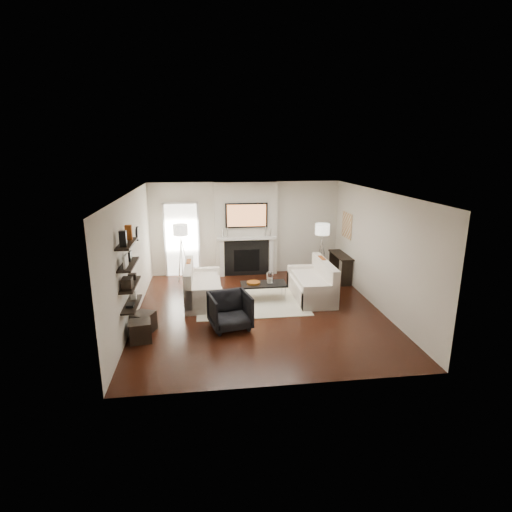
{
  "coord_description": "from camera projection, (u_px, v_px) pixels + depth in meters",
  "views": [
    {
      "loc": [
        -1.16,
        -8.43,
        3.59
      ],
      "look_at": [
        0.0,
        0.6,
        1.15
      ],
      "focal_mm": 28.0,
      "sensor_mm": 36.0,
      "label": 1
    }
  ],
  "objects": [
    {
      "name": "loveseat_right_cushion",
      "position": [
        309.0,
        280.0,
        9.87
      ],
      "size": [
        0.63,
        1.44,
        0.1
      ],
      "primitive_type": "cube",
      "color": "white",
      "rests_on": "loveseat_right_base"
    },
    {
      "name": "loveseat_right_base",
      "position": [
        311.0,
        289.0,
        9.95
      ],
      "size": [
        0.85,
        1.8,
        0.42
      ],
      "primitive_type": "cube",
      "color": "white",
      "rests_on": "floor"
    },
    {
      "name": "loveseat_left_arm_n",
      "position": [
        203.0,
        301.0,
        8.92
      ],
      "size": [
        0.85,
        0.18,
        0.6
      ],
      "primitive_type": "cube",
      "color": "white",
      "rests_on": "floor"
    },
    {
      "name": "hallway_panel",
      "position": [
        182.0,
        240.0,
        11.5
      ],
      "size": [
        0.9,
        0.02,
        2.1
      ],
      "primitive_type": "cube",
      "color": "white",
      "rests_on": "floor"
    },
    {
      "name": "door_trim_top",
      "position": [
        180.0,
        203.0,
        11.2
      ],
      "size": [
        1.02,
        0.06,
        0.06
      ],
      "primitive_type": "cube",
      "color": "white",
      "rests_on": "wall_back"
    },
    {
      "name": "candlestick_l_short",
      "position": [
        223.0,
        234.0,
        11.32
      ],
      "size": [
        0.04,
        0.04,
        0.24
      ],
      "primitive_type": "cylinder",
      "color": "silver",
      "rests_on": "mantel_shelf"
    },
    {
      "name": "loveseat_left_back",
      "position": [
        189.0,
        281.0,
        9.6
      ],
      "size": [
        0.18,
        1.8,
        0.8
      ],
      "primitive_type": "cube",
      "color": "white",
      "rests_on": "floor"
    },
    {
      "name": "lamp_right_post",
      "position": [
        321.0,
        259.0,
        11.26
      ],
      "size": [
        0.02,
        0.02,
        1.2
      ],
      "primitive_type": "cylinder",
      "color": "silver",
      "rests_on": "floor"
    },
    {
      "name": "coffee_leg_ne",
      "position": [
        285.0,
        294.0,
        9.65
      ],
      "size": [
        0.02,
        0.02,
        0.38
      ],
      "primitive_type": "cylinder",
      "color": "silver",
      "rests_on": "floor"
    },
    {
      "name": "loveseat_left_base",
      "position": [
        203.0,
        293.0,
        9.72
      ],
      "size": [
        0.85,
        1.8,
        0.42
      ],
      "primitive_type": "cube",
      "color": "white",
      "rests_on": "floor"
    },
    {
      "name": "door_trim_r",
      "position": [
        199.0,
        240.0,
        11.54
      ],
      "size": [
        0.06,
        0.06,
        2.16
      ],
      "primitive_type": "cube",
      "color": "white",
      "rests_on": "floor"
    },
    {
      "name": "wall_art",
      "position": [
        347.0,
        225.0,
        11.04
      ],
      "size": [
        0.03,
        0.7,
        0.7
      ],
      "primitive_type": "cube",
      "color": "tan",
      "rests_on": "wall_right"
    },
    {
      "name": "lamp_left_leg_b",
      "position": [
        180.0,
        259.0,
        11.26
      ],
      "size": [
        0.14,
        0.22,
        1.23
      ],
      "primitive_type": "cylinder",
      "rotation": [
        0.18,
        0.0,
        0.52
      ],
      "color": "silver",
      "rests_on": "floor"
    },
    {
      "name": "lamp_right_shade",
      "position": [
        322.0,
        229.0,
        11.04
      ],
      "size": [
        0.4,
        0.4,
        0.3
      ],
      "primitive_type": "cylinder",
      "color": "white",
      "rests_on": "lamp_right_post"
    },
    {
      "name": "pillow_right_charcoal",
      "position": [
        329.0,
        273.0,
        9.57
      ],
      "size": [
        0.1,
        0.4,
        0.4
      ],
      "primitive_type": "cube",
      "color": "black",
      "rests_on": "loveseat_right_cushion"
    },
    {
      "name": "coffee_leg_sw",
      "position": [
        242.0,
        290.0,
        9.95
      ],
      "size": [
        0.02,
        0.02,
        0.38
      ],
      "primitive_type": "cylinder",
      "color": "silver",
      "rests_on": "floor"
    },
    {
      "name": "mantel_pilaster_l",
      "position": [
        222.0,
        258.0,
        11.51
      ],
      "size": [
        0.12,
        0.08,
        1.1
      ],
      "primitive_type": "cube",
      "color": "white",
      "rests_on": "floor"
    },
    {
      "name": "clock_face",
      "position": [
        139.0,
        234.0,
        9.24
      ],
      "size": [
        0.01,
        0.29,
        0.29
      ],
      "primitive_type": "cylinder",
      "rotation": [
        0.0,
        1.57,
        0.0
      ],
      "color": "white",
      "rests_on": "clock_rim"
    },
    {
      "name": "decor_magfile_a",
      "position": [
        123.0,
        239.0,
        7.06
      ],
      "size": [
        0.12,
        0.1,
        0.28
      ],
      "primitive_type": "cube",
      "color": "black",
      "rests_on": "shelf_top"
    },
    {
      "name": "clock_rim",
      "position": [
        138.0,
        234.0,
        9.23
      ],
      "size": [
        0.04,
        0.34,
        0.34
      ],
      "primitive_type": "cylinder",
      "rotation": [
        0.0,
        1.57,
        0.0
      ],
      "color": "black",
      "rests_on": "wall_left"
    },
    {
      "name": "lamp_right_leg_b",
      "position": [
        318.0,
        258.0,
        11.34
      ],
      "size": [
        0.14,
        0.22,
        1.23
      ],
      "primitive_type": "cylinder",
      "rotation": [
        0.18,
        0.0,
        0.52
      ],
      "color": "silver",
      "rests_on": "floor"
    },
    {
      "name": "loveseat_left_cushion",
      "position": [
        205.0,
        282.0,
        9.66
      ],
      "size": [
        0.63,
        1.44,
        0.1
      ],
      "primitive_type": "cube",
      "color": "white",
      "rests_on": "loveseat_left_base"
    },
    {
      "name": "lamp_left_post",
      "position": [
        182.0,
        260.0,
        11.17
      ],
      "size": [
        0.02,
        0.02,
        1.2
      ],
      "primitive_type": "cylinder",
      "color": "silver",
      "rests_on": "floor"
    },
    {
      "name": "decor_frame_a",
      "position": [
        126.0,
        261.0,
        7.23
      ],
      "size": [
        0.04,
        0.3,
        0.22
      ],
      "primitive_type": "cube",
      "color": "white",
      "rests_on": "shelf_upper"
    },
    {
      "name": "ottoman_far",
      "position": [
        141.0,
        331.0,
        7.68
      ],
      "size": [
        0.46,
        0.46,
        0.4
      ],
      "primitive_type": "cube",
      "rotation": [
        0.0,
        0.0,
        0.15
      ],
      "color": "black",
      "rests_on": "floor"
    },
    {
      "name": "console_leg_s",
      "position": [
        334.0,
        263.0,
        11.77
      ],
      "size": [
        0.3,
        0.04,
        0.71
      ],
      "primitive_type": "cube",
      "color": "black",
      "rests_on": "floor"
    },
    {
      "name": "candlestick_l_tall",
      "position": [
        227.0,
        232.0,
        11.33
      ],
      "size": [
        0.04,
        0.04,
        0.3
      ],
      "primitive_type": "cylinder",
      "color": "silver",
      "rests_on": "mantel_shelf"
    },
    {
      "name": "coffee_table",
      "position": [
        264.0,
        284.0,
        9.75
      ],
      "size": [
        1.1,
        0.55,
        0.04
      ],
      "primitive_type": "cube",
      "color": "black",
      "rests_on": "floor"
    },
    {
      "name": "lamp_right_leg_c",
      "position": [
        320.0,
        260.0,
        11.16
      ],
      "size": [
        0.14,
        0.22,
        1.23
      ],
      "primitive_type": "cylinder",
      "rotation": [
        0.18,
        0.0,
        2.62
      ],
      "color": "silver",
      "rests_on": "floor"
    },
    {
      "name": "hurricane_glass",
      "position": [
        270.0,
        278.0,
        9.73
      ],
      "size": [
        0.16,
        0.16,
        0.27
      ],
      "primitive_type": "cylinder",
      "color": "white",
      "rests_on": "coffee_table"
    },
    {
      "name": "armchair",
      "position": [
        230.0,
        309.0,
        8.2
      ],
      "size": [
        0.93,
        0.9,
        0.82
      ],
      "primitive_type": "imported",
      "rotation": [
        0.0,
        0.0,
        0.22
      ],
      "color": "black",
      "rests_on": "floor"
    },
    {
      "name": "fireplace_surround",
      "position": [
        247.0,
        258.0,
        11.64
      ],
      "size": [
        1.3,
        0.02,
        1.04
      ],
      "primitive_type": "cube",
      "color": "black",
      "rests_on": "floor"
    },
    {
      "name": "pillow_left_orange",
      "position": [
        189.0,
        269.0,
        9.83
      ],
      "size": [
        0.1,
        0.42,
        0.42
      ],
      "primitive_type": "cube",
      "color": "#984412",
      "rests_on": "loveseat_left_cushion"
    },
    {
      "name": "lamp_left_leg_c",
      "position": [
        180.0,
        261.0,
        11.07
      ],
      "size": [
        0.14,
        0.22,
        1.23
      ],
      "primitive_type": "cylinder",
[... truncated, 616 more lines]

